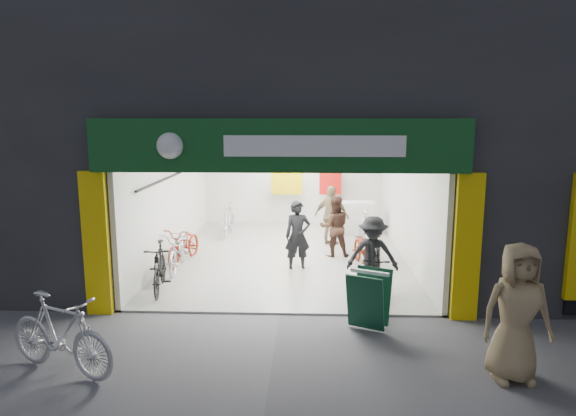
# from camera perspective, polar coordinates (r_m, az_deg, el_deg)

# --- Properties ---
(ground) EXTENTS (60.00, 60.00, 0.00)m
(ground) POSITION_cam_1_polar(r_m,az_deg,el_deg) (9.45, -0.97, -11.80)
(ground) COLOR #56565B
(ground) RESTS_ON ground
(building) EXTENTS (17.00, 10.27, 8.00)m
(building) POSITION_cam_1_polar(r_m,az_deg,el_deg) (13.76, 4.11, 13.40)
(building) COLOR #232326
(building) RESTS_ON ground
(bike_left_front) EXTENTS (0.74, 1.84, 0.95)m
(bike_left_front) POSITION_cam_1_polar(r_m,az_deg,el_deg) (12.20, -12.07, -4.59)
(bike_left_front) COLOR #BBBBC0
(bike_left_front) RESTS_ON ground
(bike_left_midfront) EXTENTS (0.75, 1.75, 1.02)m
(bike_left_midfront) POSITION_cam_1_polar(r_m,az_deg,el_deg) (10.78, -14.09, -6.45)
(bike_left_midfront) COLOR black
(bike_left_midfront) RESTS_ON ground
(bike_left_midback) EXTENTS (0.88, 1.81, 0.91)m
(bike_left_midback) POSITION_cam_1_polar(r_m,az_deg,el_deg) (12.73, -11.45, -4.03)
(bike_left_midback) COLOR maroon
(bike_left_midback) RESTS_ON ground
(bike_left_back) EXTENTS (0.52, 1.66, 0.99)m
(bike_left_back) POSITION_cam_1_polar(r_m,az_deg,el_deg) (15.33, -6.68, -1.33)
(bike_left_back) COLOR #B2B3B7
(bike_left_back) RESTS_ON ground
(bike_right_front) EXTENTS (0.76, 1.77, 1.03)m
(bike_right_front) POSITION_cam_1_polar(r_m,az_deg,el_deg) (9.91, 9.77, -7.73)
(bike_right_front) COLOR black
(bike_right_front) RESTS_ON ground
(bike_right_mid) EXTENTS (0.79, 1.73, 0.88)m
(bike_right_mid) POSITION_cam_1_polar(r_m,az_deg,el_deg) (12.21, 8.34, -4.62)
(bike_right_mid) COLOR maroon
(bike_right_mid) RESTS_ON ground
(bike_right_back) EXTENTS (0.86, 2.06, 1.20)m
(bike_right_back) POSITION_cam_1_polar(r_m,az_deg,el_deg) (12.78, 8.95, -3.23)
(bike_right_back) COLOR #A5A5AA
(bike_right_back) RESTS_ON ground
(parked_bike) EXTENTS (1.96, 1.24, 1.14)m
(parked_bike) POSITION_cam_1_polar(r_m,az_deg,el_deg) (7.94, -23.97, -12.66)
(parked_bike) COLOR silver
(parked_bike) RESTS_ON ground
(customer_a) EXTENTS (0.66, 0.51, 1.63)m
(customer_a) POSITION_cam_1_polar(r_m,az_deg,el_deg) (11.84, 1.08, -3.11)
(customer_a) COLOR black
(customer_a) RESTS_ON ground
(customer_b) EXTENTS (0.82, 0.66, 1.57)m
(customer_b) POSITION_cam_1_polar(r_m,az_deg,el_deg) (12.96, 5.19, -2.12)
(customer_b) COLOR #3B231A
(customer_b) RESTS_ON ground
(customer_c) EXTENTS (1.07, 0.67, 1.58)m
(customer_c) POSITION_cam_1_polar(r_m,az_deg,el_deg) (10.43, 9.38, -5.22)
(customer_c) COLOR black
(customer_c) RESTS_ON ground
(customer_d) EXTENTS (1.06, 0.77, 1.67)m
(customer_d) POSITION_cam_1_polar(r_m,az_deg,el_deg) (14.09, 4.87, -0.90)
(customer_d) COLOR olive
(customer_d) RESTS_ON ground
(pedestrian_near) EXTENTS (0.96, 0.64, 1.91)m
(pedestrian_near) POSITION_cam_1_polar(r_m,az_deg,el_deg) (7.61, 24.07, -10.57)
(pedestrian_near) COLOR #917A54
(pedestrian_near) RESTS_ON ground
(sandwich_board) EXTENTS (0.84, 0.85, 0.97)m
(sandwich_board) POSITION_cam_1_polar(r_m,az_deg,el_deg) (8.84, 8.99, -9.81)
(sandwich_board) COLOR #0E3823
(sandwich_board) RESTS_ON ground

